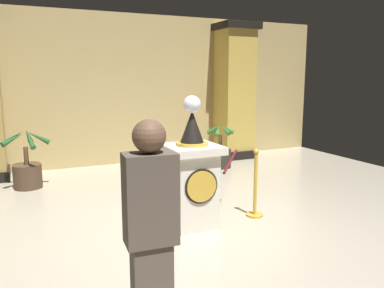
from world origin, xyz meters
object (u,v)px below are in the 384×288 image
object	(u,v)px
stanchion_near	(255,193)
stanchion_far	(160,183)
pedestal_clock	(192,176)
potted_palm_right	(220,154)
potted_palm_left	(27,170)
bystander_guest	(151,233)

from	to	relation	value
stanchion_near	stanchion_far	bearing A→B (deg)	136.69
pedestal_clock	potted_palm_right	world-z (taller)	pedestal_clock
stanchion_near	potted_palm_right	size ratio (longest dim) A/B	0.99
stanchion_near	stanchion_far	size ratio (longest dim) A/B	0.96
pedestal_clock	potted_palm_left	world-z (taller)	pedestal_clock
potted_palm_left	bystander_guest	bearing A→B (deg)	-81.86
stanchion_near	potted_palm_right	world-z (taller)	potted_palm_right
potted_palm_right	bystander_guest	size ratio (longest dim) A/B	0.58
pedestal_clock	bystander_guest	distance (m)	2.48
potted_palm_right	stanchion_far	bearing A→B (deg)	-137.72
pedestal_clock	bystander_guest	world-z (taller)	pedestal_clock
potted_palm_left	bystander_guest	world-z (taller)	bystander_guest
potted_palm_right	bystander_guest	distance (m)	6.00
potted_palm_right	pedestal_clock	bearing A→B (deg)	-124.51
stanchion_far	bystander_guest	distance (m)	3.36
pedestal_clock	stanchion_far	size ratio (longest dim) A/B	1.69
stanchion_near	potted_palm_left	bearing A→B (deg)	135.44
stanchion_near	bystander_guest	world-z (taller)	bystander_guest
potted_palm_left	pedestal_clock	bearing A→B (deg)	-55.48
stanchion_far	bystander_guest	world-z (taller)	bystander_guest
stanchion_far	pedestal_clock	bearing A→B (deg)	-84.02
stanchion_far	potted_palm_left	world-z (taller)	potted_palm_left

